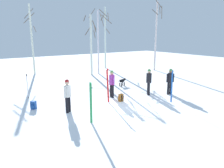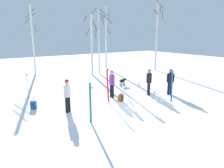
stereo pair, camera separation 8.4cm
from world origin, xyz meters
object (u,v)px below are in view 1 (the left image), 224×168
at_px(backpack_0, 121,98).
at_px(person_0, 112,82).
at_px(ski_pair_planted_1, 91,103).
at_px(water_bottle_0, 66,98).
at_px(ski_pair_planted_2, 108,86).
at_px(birch_tree_1, 32,39).
at_px(person_2, 68,94).
at_px(person_3, 149,80).
at_px(backpack_1, 33,105).
at_px(birch_tree_2, 91,44).
at_px(ski_pair_lying_0, 91,88).
at_px(birch_tree_4, 105,37).
at_px(birch_tree_5, 156,35).
at_px(dog, 122,81).
at_px(ski_poles_0, 27,86).
at_px(birch_tree_3, 98,41).
at_px(ski_pair_planted_0, 172,87).
at_px(person_1, 170,80).

bearing_deg(backpack_0, person_0, 88.21).
distance_m(ski_pair_planted_1, water_bottle_0, 3.90).
height_order(ski_pair_planted_2, birch_tree_1, birch_tree_1).
xyz_separation_m(person_2, person_3, (5.61, 0.03, 0.00)).
distance_m(backpack_1, birch_tree_2, 10.28).
relative_size(ski_pair_lying_0, water_bottle_0, 7.38).
distance_m(birch_tree_4, birch_tree_5, 5.74).
bearing_deg(dog, birch_tree_4, 65.93).
distance_m(backpack_0, water_bottle_0, 3.31).
height_order(birch_tree_1, birch_tree_4, birch_tree_4).
height_order(birch_tree_1, birch_tree_2, birch_tree_1).
bearing_deg(ski_pair_planted_1, person_3, 19.28).
height_order(ski_pair_planted_1, ski_poles_0, ski_pair_planted_1).
relative_size(person_2, water_bottle_0, 8.22).
distance_m(person_2, ski_pair_lying_0, 5.07).
bearing_deg(birch_tree_1, birch_tree_2, -40.04).
bearing_deg(person_0, backpack_1, 173.16).
height_order(ski_poles_0, backpack_1, ski_poles_0).
bearing_deg(backpack_1, birch_tree_5, 20.26).
bearing_deg(birch_tree_4, water_bottle_0, -133.30).
xyz_separation_m(ski_pair_planted_2, birch_tree_3, (4.18, 8.17, 2.26)).
bearing_deg(birch_tree_1, ski_pair_planted_0, -73.00).
relative_size(birch_tree_4, birch_tree_5, 0.94).
bearing_deg(birch_tree_3, birch_tree_4, 46.66).
distance_m(ski_pair_planted_2, backpack_1, 4.19).
relative_size(ski_pair_planted_0, ski_pair_planted_1, 1.01).
bearing_deg(ski_pair_planted_0, ski_pair_planted_1, 179.68).
bearing_deg(person_2, backpack_0, -1.03).
bearing_deg(birch_tree_4, person_0, -120.46).
bearing_deg(ski_pair_planted_2, person_3, -4.77).
bearing_deg(ski_poles_0, birch_tree_1, 73.41).
distance_m(birch_tree_2, birch_tree_5, 7.38).
xyz_separation_m(ski_pair_lying_0, water_bottle_0, (-2.65, -1.72, 0.09)).
xyz_separation_m(birch_tree_1, birch_tree_4, (7.96, -0.86, 0.17)).
distance_m(person_3, ski_poles_0, 7.62).
bearing_deg(ski_pair_planted_1, ski_pair_lying_0, 61.58).
distance_m(ski_pair_planted_1, ski_pair_planted_2, 3.07).
height_order(ski_pair_lying_0, backpack_1, backpack_1).
height_order(person_1, ski_pair_lying_0, person_1).
distance_m(ski_pair_planted_2, birch_tree_4, 13.09).
bearing_deg(birch_tree_3, ski_pair_planted_0, -96.36).
xyz_separation_m(backpack_0, birch_tree_5, (9.79, 6.88, 3.62)).
bearing_deg(backpack_0, ski_pair_planted_2, 154.28).
bearing_deg(ski_pair_planted_0, birch_tree_3, 83.64).
relative_size(person_3, birch_tree_2, 0.30).
height_order(ski_pair_planted_0, ski_pair_planted_2, ski_pair_planted_2).
distance_m(birch_tree_1, birch_tree_5, 12.80).
bearing_deg(ski_pair_lying_0, dog, -17.95).
bearing_deg(backpack_1, birch_tree_2, 43.06).
xyz_separation_m(dog, birch_tree_2, (0.21, 5.31, 2.63)).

